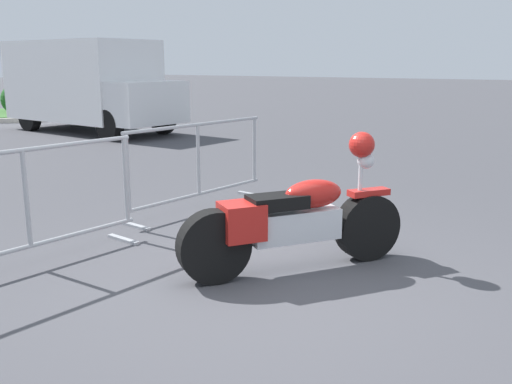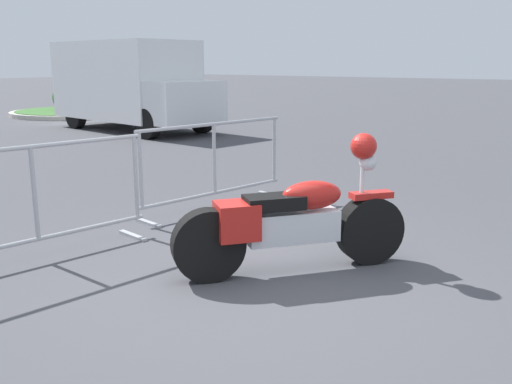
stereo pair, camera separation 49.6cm
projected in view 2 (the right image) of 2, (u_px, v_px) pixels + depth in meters
ground_plane at (261, 291)px, 4.54m from camera, size 120.00×120.00×0.00m
motorcycle at (293, 221)px, 4.88m from camera, size 1.81×1.34×1.18m
crowd_barrier_near at (35, 201)px, 5.13m from camera, size 2.22×0.69×1.07m
crowd_barrier_far at (214, 165)px, 6.97m from camera, size 2.22×0.69×1.07m
delivery_van at (130, 83)px, 15.04m from camera, size 2.39×5.15×2.31m
planter_island at (82, 105)px, 19.84m from camera, size 4.30×4.30×1.05m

